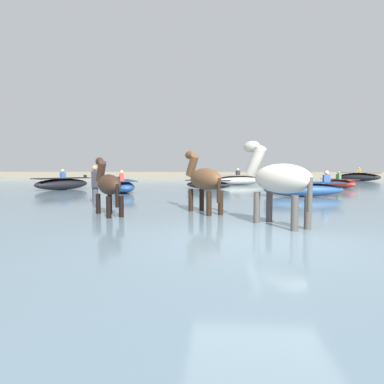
{
  "coord_description": "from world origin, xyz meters",
  "views": [
    {
      "loc": [
        -0.73,
        -5.55,
        1.52
      ],
      "look_at": [
        -1.48,
        3.68,
        0.85
      ],
      "focal_mm": 30.73,
      "sensor_mm": 36.0,
      "label": 1
    }
  ],
  "objects_px": {
    "horse_trailing_bay": "(204,181)",
    "boat_far_inshore": "(62,184)",
    "boat_far_offshore": "(123,186)",
    "boat_mid_outer": "(208,184)",
    "person_onlooker_left": "(95,188)",
    "horse_lead_dark_bay": "(108,186)",
    "horse_flank_pinto": "(278,181)",
    "boat_mid_channel": "(304,189)",
    "boat_distant_west": "(238,180)",
    "boat_distant_east": "(359,177)",
    "boat_near_starboard": "(339,183)"
  },
  "relations": [
    {
      "from": "boat_near_starboard",
      "to": "boat_distant_west",
      "type": "distance_m",
      "value": 6.49
    },
    {
      "from": "boat_far_offshore",
      "to": "boat_mid_outer",
      "type": "distance_m",
      "value": 5.14
    },
    {
      "from": "boat_mid_channel",
      "to": "boat_mid_outer",
      "type": "height_order",
      "value": "boat_mid_channel"
    },
    {
      "from": "boat_far_offshore",
      "to": "boat_far_inshore",
      "type": "height_order",
      "value": "boat_far_inshore"
    },
    {
      "from": "boat_mid_channel",
      "to": "boat_distant_east",
      "type": "bearing_deg",
      "value": 61.76
    },
    {
      "from": "horse_flank_pinto",
      "to": "boat_far_inshore",
      "type": "bearing_deg",
      "value": 133.11
    },
    {
      "from": "boat_far_inshore",
      "to": "boat_distant_east",
      "type": "bearing_deg",
      "value": 33.26
    },
    {
      "from": "horse_trailing_bay",
      "to": "boat_mid_channel",
      "type": "distance_m",
      "value": 6.64
    },
    {
      "from": "horse_trailing_bay",
      "to": "person_onlooker_left",
      "type": "distance_m",
      "value": 4.24
    },
    {
      "from": "boat_mid_outer",
      "to": "boat_distant_east",
      "type": "xyz_separation_m",
      "value": [
        13.35,
        12.48,
        0.14
      ]
    },
    {
      "from": "boat_near_starboard",
      "to": "boat_far_inshore",
      "type": "distance_m",
      "value": 16.04
    },
    {
      "from": "horse_lead_dark_bay",
      "to": "horse_flank_pinto",
      "type": "distance_m",
      "value": 4.14
    },
    {
      "from": "boat_distant_west",
      "to": "boat_mid_outer",
      "type": "relative_size",
      "value": 1.36
    },
    {
      "from": "boat_far_inshore",
      "to": "person_onlooker_left",
      "type": "xyz_separation_m",
      "value": [
        4.39,
        -6.57,
        0.19
      ]
    },
    {
      "from": "boat_mid_outer",
      "to": "boat_distant_east",
      "type": "bearing_deg",
      "value": 43.08
    },
    {
      "from": "boat_mid_channel",
      "to": "boat_distant_east",
      "type": "height_order",
      "value": "boat_distant_east"
    },
    {
      "from": "boat_distant_west",
      "to": "boat_far_inshore",
      "type": "height_order",
      "value": "boat_distant_west"
    },
    {
      "from": "boat_mid_outer",
      "to": "person_onlooker_left",
      "type": "distance_m",
      "value": 8.76
    },
    {
      "from": "boat_far_offshore",
      "to": "boat_distant_east",
      "type": "xyz_separation_m",
      "value": [
        17.35,
        15.7,
        0.07
      ]
    },
    {
      "from": "boat_far_inshore",
      "to": "boat_mid_outer",
      "type": "bearing_deg",
      "value": 10.44
    },
    {
      "from": "horse_trailing_bay",
      "to": "boat_far_offshore",
      "type": "height_order",
      "value": "horse_trailing_bay"
    },
    {
      "from": "horse_flank_pinto",
      "to": "boat_mid_channel",
      "type": "xyz_separation_m",
      "value": [
        2.3,
        7.14,
        -0.6
      ]
    },
    {
      "from": "horse_trailing_bay",
      "to": "boat_mid_outer",
      "type": "height_order",
      "value": "horse_trailing_bay"
    },
    {
      "from": "horse_lead_dark_bay",
      "to": "boat_mid_channel",
      "type": "distance_m",
      "value": 8.67
    },
    {
      "from": "boat_distant_east",
      "to": "boat_distant_west",
      "type": "bearing_deg",
      "value": -145.06
    },
    {
      "from": "horse_lead_dark_bay",
      "to": "boat_distant_east",
      "type": "bearing_deg",
      "value": 56.21
    },
    {
      "from": "horse_lead_dark_bay",
      "to": "boat_distant_west",
      "type": "xyz_separation_m",
      "value": [
        4.12,
        15.21,
        -0.38
      ]
    },
    {
      "from": "boat_mid_channel",
      "to": "boat_mid_outer",
      "type": "xyz_separation_m",
      "value": [
        -4.12,
        4.7,
        -0.06
      ]
    },
    {
      "from": "boat_distant_west",
      "to": "boat_far_inshore",
      "type": "distance_m",
      "value": 11.55
    },
    {
      "from": "horse_lead_dark_bay",
      "to": "person_onlooker_left",
      "type": "relative_size",
      "value": 1.11
    },
    {
      "from": "boat_mid_channel",
      "to": "boat_far_inshore",
      "type": "bearing_deg",
      "value": 164.91
    },
    {
      "from": "boat_far_offshore",
      "to": "horse_lead_dark_bay",
      "type": "bearing_deg",
      "value": -76.05
    },
    {
      "from": "horse_trailing_bay",
      "to": "boat_near_starboard",
      "type": "height_order",
      "value": "horse_trailing_bay"
    },
    {
      "from": "horse_trailing_bay",
      "to": "boat_distant_east",
      "type": "distance_m",
      "value": 26.07
    },
    {
      "from": "boat_distant_east",
      "to": "boat_mid_outer",
      "type": "bearing_deg",
      "value": -136.92
    },
    {
      "from": "boat_near_starboard",
      "to": "boat_distant_east",
      "type": "xyz_separation_m",
      "value": [
        5.52,
        10.76,
        0.12
      ]
    },
    {
      "from": "boat_mid_channel",
      "to": "boat_distant_west",
      "type": "relative_size",
      "value": 0.89
    },
    {
      "from": "boat_near_starboard",
      "to": "boat_mid_outer",
      "type": "height_order",
      "value": "boat_near_starboard"
    },
    {
      "from": "boat_mid_channel",
      "to": "boat_far_inshore",
      "type": "distance_m",
      "value": 12.45
    },
    {
      "from": "boat_far_offshore",
      "to": "boat_near_starboard",
      "type": "height_order",
      "value": "boat_far_offshore"
    },
    {
      "from": "boat_distant_west",
      "to": "boat_distant_east",
      "type": "distance_m",
      "value": 13.87
    },
    {
      "from": "boat_mid_channel",
      "to": "boat_far_offshore",
      "type": "height_order",
      "value": "boat_far_offshore"
    },
    {
      "from": "horse_lead_dark_bay",
      "to": "boat_far_offshore",
      "type": "xyz_separation_m",
      "value": [
        -1.85,
        7.46,
        -0.41
      ]
    },
    {
      "from": "horse_trailing_bay",
      "to": "boat_far_inshore",
      "type": "distance_m",
      "value": 11.81
    },
    {
      "from": "person_onlooker_left",
      "to": "boat_distant_east",
      "type": "bearing_deg",
      "value": 50.58
    },
    {
      "from": "horse_lead_dark_bay",
      "to": "horse_flank_pinto",
      "type": "bearing_deg",
      "value": -16.32
    },
    {
      "from": "boat_distant_west",
      "to": "horse_trailing_bay",
      "type": "bearing_deg",
      "value": -96.92
    },
    {
      "from": "horse_trailing_bay",
      "to": "boat_distant_east",
      "type": "height_order",
      "value": "horse_trailing_bay"
    },
    {
      "from": "boat_far_inshore",
      "to": "horse_trailing_bay",
      "type": "bearing_deg",
      "value": -46.61
    },
    {
      "from": "horse_lead_dark_bay",
      "to": "boat_far_offshore",
      "type": "relative_size",
      "value": 0.61
    }
  ]
}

